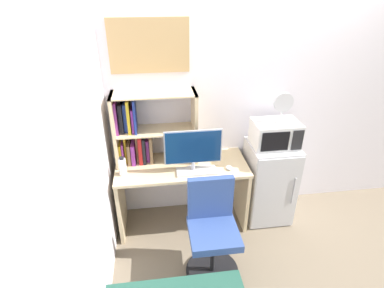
{
  "coord_description": "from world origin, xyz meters",
  "views": [
    {
      "loc": [
        -1.13,
        -2.9,
        2.39
      ],
      "look_at": [
        -0.79,
        -0.31,
        1.0
      ],
      "focal_mm": 28.67,
      "sensor_mm": 36.0,
      "label": 1
    }
  ],
  "objects_px": {
    "keyboard": "(197,171)",
    "hutch_bookshelf": "(143,130)",
    "desk_fan": "(283,105)",
    "desk_chair": "(212,235)",
    "mini_fridge": "(268,182)",
    "microwave": "(275,134)",
    "water_bottle": "(123,167)",
    "computer_mouse": "(229,168)",
    "monitor": "(193,149)",
    "wall_corkboard": "(149,46)"
  },
  "relations": [
    {
      "from": "keyboard",
      "to": "hutch_bookshelf",
      "type": "bearing_deg",
      "value": 149.23
    },
    {
      "from": "hutch_bookshelf",
      "to": "desk_fan",
      "type": "height_order",
      "value": "hutch_bookshelf"
    },
    {
      "from": "keyboard",
      "to": "desk_chair",
      "type": "height_order",
      "value": "desk_chair"
    },
    {
      "from": "mini_fridge",
      "to": "microwave",
      "type": "distance_m",
      "value": 0.58
    },
    {
      "from": "keyboard",
      "to": "desk_fan",
      "type": "xyz_separation_m",
      "value": [
        0.85,
        0.15,
        0.58
      ]
    },
    {
      "from": "water_bottle",
      "to": "mini_fridge",
      "type": "bearing_deg",
      "value": 3.83
    },
    {
      "from": "hutch_bookshelf",
      "to": "water_bottle",
      "type": "relative_size",
      "value": 4.17
    },
    {
      "from": "hutch_bookshelf",
      "to": "mini_fridge",
      "type": "distance_m",
      "value": 1.47
    },
    {
      "from": "computer_mouse",
      "to": "water_bottle",
      "type": "xyz_separation_m",
      "value": [
        -1.03,
        0.04,
        0.08
      ]
    },
    {
      "from": "water_bottle",
      "to": "desk_fan",
      "type": "height_order",
      "value": "desk_fan"
    },
    {
      "from": "water_bottle",
      "to": "mini_fridge",
      "type": "height_order",
      "value": "water_bottle"
    },
    {
      "from": "keyboard",
      "to": "mini_fridge",
      "type": "bearing_deg",
      "value": 10.52
    },
    {
      "from": "computer_mouse",
      "to": "water_bottle",
      "type": "height_order",
      "value": "water_bottle"
    },
    {
      "from": "keyboard",
      "to": "desk_fan",
      "type": "height_order",
      "value": "desk_fan"
    },
    {
      "from": "computer_mouse",
      "to": "water_bottle",
      "type": "distance_m",
      "value": 1.03
    },
    {
      "from": "keyboard",
      "to": "desk_chair",
      "type": "bearing_deg",
      "value": -82.62
    },
    {
      "from": "keyboard",
      "to": "monitor",
      "type": "bearing_deg",
      "value": 140.18
    },
    {
      "from": "keyboard",
      "to": "water_bottle",
      "type": "xyz_separation_m",
      "value": [
        -0.7,
        0.05,
        0.08
      ]
    },
    {
      "from": "wall_corkboard",
      "to": "microwave",
      "type": "bearing_deg",
      "value": -12.3
    },
    {
      "from": "hutch_bookshelf",
      "to": "microwave",
      "type": "relative_size",
      "value": 1.78
    },
    {
      "from": "monitor",
      "to": "water_bottle",
      "type": "distance_m",
      "value": 0.69
    },
    {
      "from": "computer_mouse",
      "to": "desk_fan",
      "type": "distance_m",
      "value": 0.8
    },
    {
      "from": "hutch_bookshelf",
      "to": "keyboard",
      "type": "relative_size",
      "value": 2.08
    },
    {
      "from": "monitor",
      "to": "desk_chair",
      "type": "relative_size",
      "value": 0.59
    },
    {
      "from": "desk_chair",
      "to": "wall_corkboard",
      "type": "height_order",
      "value": "wall_corkboard"
    },
    {
      "from": "computer_mouse",
      "to": "desk_fan",
      "type": "bearing_deg",
      "value": 14.59
    },
    {
      "from": "desk_chair",
      "to": "water_bottle",
      "type": "bearing_deg",
      "value": 143.82
    },
    {
      "from": "keyboard",
      "to": "microwave",
      "type": "xyz_separation_m",
      "value": [
        0.82,
        0.16,
        0.27
      ]
    },
    {
      "from": "keyboard",
      "to": "water_bottle",
      "type": "distance_m",
      "value": 0.71
    },
    {
      "from": "hutch_bookshelf",
      "to": "wall_corkboard",
      "type": "xyz_separation_m",
      "value": [
        0.12,
        0.12,
        0.78
      ]
    },
    {
      "from": "keyboard",
      "to": "desk_fan",
      "type": "relative_size",
      "value": 1.28
    },
    {
      "from": "wall_corkboard",
      "to": "keyboard",
      "type": "bearing_deg",
      "value": -47.61
    },
    {
      "from": "computer_mouse",
      "to": "wall_corkboard",
      "type": "height_order",
      "value": "wall_corkboard"
    },
    {
      "from": "monitor",
      "to": "wall_corkboard",
      "type": "xyz_separation_m",
      "value": [
        -0.35,
        0.39,
        0.88
      ]
    },
    {
      "from": "monitor",
      "to": "mini_fridge",
      "type": "bearing_deg",
      "value": 8.49
    },
    {
      "from": "microwave",
      "to": "wall_corkboard",
      "type": "relative_size",
      "value": 0.62
    },
    {
      "from": "mini_fridge",
      "to": "wall_corkboard",
      "type": "xyz_separation_m",
      "value": [
        -1.2,
        0.26,
        1.42
      ]
    },
    {
      "from": "desk_fan",
      "to": "wall_corkboard",
      "type": "relative_size",
      "value": 0.41
    },
    {
      "from": "mini_fridge",
      "to": "desk_chair",
      "type": "height_order",
      "value": "desk_chair"
    },
    {
      "from": "computer_mouse",
      "to": "desk_fan",
      "type": "height_order",
      "value": "desk_fan"
    },
    {
      "from": "desk_fan",
      "to": "water_bottle",
      "type": "bearing_deg",
      "value": -176.36
    },
    {
      "from": "microwave",
      "to": "desk_chair",
      "type": "height_order",
      "value": "microwave"
    },
    {
      "from": "computer_mouse",
      "to": "water_bottle",
      "type": "relative_size",
      "value": 0.44
    },
    {
      "from": "microwave",
      "to": "desk_chair",
      "type": "distance_m",
      "value": 1.18
    },
    {
      "from": "computer_mouse",
      "to": "microwave",
      "type": "height_order",
      "value": "microwave"
    },
    {
      "from": "computer_mouse",
      "to": "desk_chair",
      "type": "xyz_separation_m",
      "value": [
        -0.26,
        -0.52,
        -0.34
      ]
    },
    {
      "from": "wall_corkboard",
      "to": "computer_mouse",
      "type": "bearing_deg",
      "value": -29.82
    },
    {
      "from": "mini_fridge",
      "to": "monitor",
      "type": "bearing_deg",
      "value": -171.51
    },
    {
      "from": "desk_fan",
      "to": "keyboard",
      "type": "bearing_deg",
      "value": -170.07
    },
    {
      "from": "hutch_bookshelf",
      "to": "desk_fan",
      "type": "bearing_deg",
      "value": -6.21
    }
  ]
}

